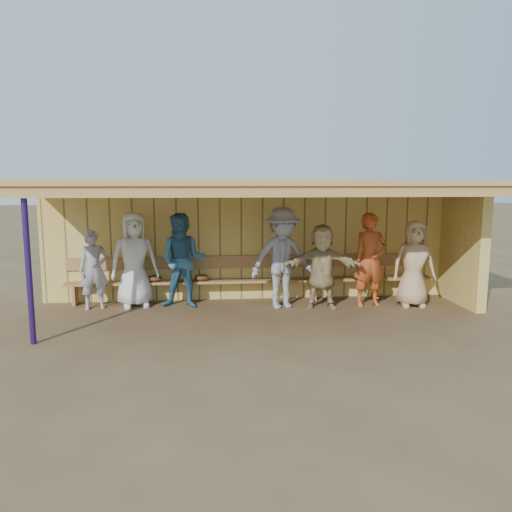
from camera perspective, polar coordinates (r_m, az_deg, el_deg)
The scene contains 11 objects.
ground at distance 9.43m, azimuth 0.20°, elevation -6.64°, with size 90.00×90.00×0.00m, color brown.
player_a at distance 10.17m, azimuth -18.05°, elevation -1.49°, with size 0.56×0.37×1.54m, color gray.
player_b at distance 10.09m, azimuth -13.74°, elevation -0.41°, with size 0.92×0.60×1.89m, color silver.
player_c at distance 9.86m, azimuth -8.38°, elevation -0.53°, with size 0.90×0.70×1.86m, color teal.
player_e at distance 9.75m, azimuth 3.04°, elevation -0.22°, with size 1.27×0.73×1.97m, color gray.
player_f at distance 9.78m, azimuth 7.56°, elevation -1.20°, with size 1.54×0.49×1.66m, color tan.
player_g at distance 10.12m, azimuth 12.92°, elevation -0.43°, with size 0.68×0.45×1.86m, color #B84A1D.
player_h at distance 10.32m, azimuth 17.60°, elevation -0.84°, with size 0.84×0.55×1.72m, color tan.
dugout_structure at distance 9.86m, azimuth 2.07°, elevation 4.03°, with size 8.80×3.20×2.50m.
bench at distance 10.40m, azimuth -0.40°, elevation -2.22°, with size 7.60×0.34×0.93m.
dugout_equipment at distance 10.24m, azimuth -5.90°, elevation -2.65°, with size 6.03×0.62×0.80m.
Camera 1 is at (-0.89, -9.06, 2.48)m, focal length 35.00 mm.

